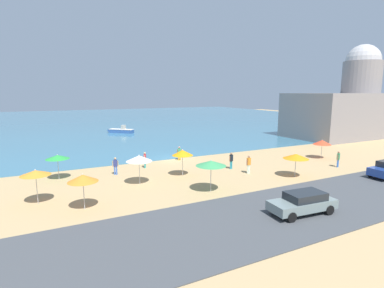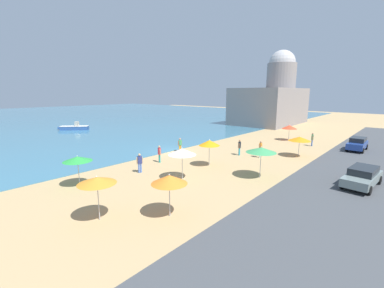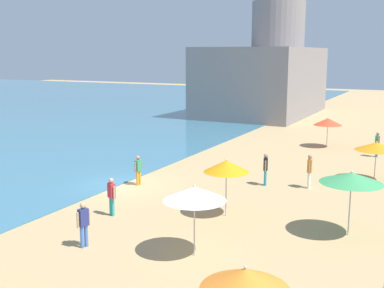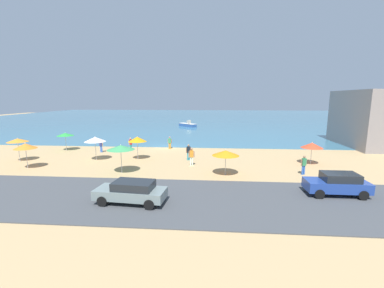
{
  "view_description": "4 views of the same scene",
  "coord_description": "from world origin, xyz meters",
  "px_view_note": "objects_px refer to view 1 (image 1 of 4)",
  "views": [
    {
      "loc": [
        -13.8,
        -32.06,
        7.84
      ],
      "look_at": [
        1.13,
        -2.76,
        2.16
      ],
      "focal_mm": 28.0,
      "sensor_mm": 36.0,
      "label": 1
    },
    {
      "loc": [
        -20.81,
        -21.28,
        6.88
      ],
      "look_at": [
        -0.53,
        -3.57,
        1.43
      ],
      "focal_mm": 24.0,
      "sensor_mm": 36.0,
      "label": 2
    },
    {
      "loc": [
        -20.78,
        -14.93,
        7.02
      ],
      "look_at": [
        3.21,
        -2.71,
        1.96
      ],
      "focal_mm": 45.0,
      "sensor_mm": 36.0,
      "label": 3
    },
    {
      "loc": [
        6.04,
        -33.97,
        6.63
      ],
      "look_at": [
        3.65,
        -4.03,
        1.25
      ],
      "focal_mm": 24.0,
      "sensor_mm": 36.0,
      "label": 4
    }
  ],
  "objects_px": {
    "beach_umbrella_1": "(182,153)",
    "beach_umbrella_6": "(211,163)",
    "harbor_fortress": "(346,106)",
    "bather_0": "(338,158)",
    "bather_3": "(179,153)",
    "bather_2": "(145,159)",
    "bather_4": "(231,160)",
    "beach_umbrella_2": "(83,178)",
    "beach_umbrella_5": "(35,173)",
    "bather_5": "(249,163)",
    "beach_umbrella_4": "(296,156)",
    "parked_car_1": "(303,202)",
    "skiff_nearshore": "(121,131)",
    "bather_1": "(115,165)",
    "beach_umbrella_0": "(322,142)",
    "beach_umbrella_7": "(139,158)",
    "beach_umbrella_3": "(57,157)"
  },
  "relations": [
    {
      "from": "beach_umbrella_3",
      "to": "harbor_fortress",
      "type": "bearing_deg",
      "value": 7.6
    },
    {
      "from": "beach_umbrella_0",
      "to": "harbor_fortress",
      "type": "xyz_separation_m",
      "value": [
        19.19,
        11.11,
        3.44
      ]
    },
    {
      "from": "beach_umbrella_1",
      "to": "parked_car_1",
      "type": "bearing_deg",
      "value": -75.5
    },
    {
      "from": "beach_umbrella_3",
      "to": "bather_3",
      "type": "bearing_deg",
      "value": 9.29
    },
    {
      "from": "bather_0",
      "to": "bather_3",
      "type": "relative_size",
      "value": 1.05
    },
    {
      "from": "beach_umbrella_6",
      "to": "bather_5",
      "type": "distance_m",
      "value": 6.89
    },
    {
      "from": "harbor_fortress",
      "to": "bather_0",
      "type": "bearing_deg",
      "value": -144.87
    },
    {
      "from": "bather_3",
      "to": "skiff_nearshore",
      "type": "relative_size",
      "value": 0.36
    },
    {
      "from": "beach_umbrella_2",
      "to": "beach_umbrella_4",
      "type": "bearing_deg",
      "value": -1.97
    },
    {
      "from": "harbor_fortress",
      "to": "beach_umbrella_5",
      "type": "bearing_deg",
      "value": -166.06
    },
    {
      "from": "beach_umbrella_2",
      "to": "bather_3",
      "type": "bearing_deg",
      "value": 41.68
    },
    {
      "from": "beach_umbrella_3",
      "to": "bather_0",
      "type": "xyz_separation_m",
      "value": [
        26.7,
        -8.53,
        -1.12
      ]
    },
    {
      "from": "bather_0",
      "to": "harbor_fortress",
      "type": "bearing_deg",
      "value": 35.13
    },
    {
      "from": "bather_0",
      "to": "bather_3",
      "type": "distance_m",
      "value": 17.3
    },
    {
      "from": "bather_2",
      "to": "harbor_fortress",
      "type": "distance_m",
      "value": 40.27
    },
    {
      "from": "beach_umbrella_2",
      "to": "skiff_nearshore",
      "type": "distance_m",
      "value": 39.28
    },
    {
      "from": "beach_umbrella_4",
      "to": "beach_umbrella_5",
      "type": "distance_m",
      "value": 21.83
    },
    {
      "from": "bather_0",
      "to": "bather_4",
      "type": "relative_size",
      "value": 0.98
    },
    {
      "from": "beach_umbrella_2",
      "to": "bather_5",
      "type": "distance_m",
      "value": 15.78
    },
    {
      "from": "parked_car_1",
      "to": "beach_umbrella_5",
      "type": "bearing_deg",
      "value": 147.06
    },
    {
      "from": "bather_2",
      "to": "bather_5",
      "type": "relative_size",
      "value": 0.94
    },
    {
      "from": "beach_umbrella_6",
      "to": "beach_umbrella_7",
      "type": "bearing_deg",
      "value": 134.64
    },
    {
      "from": "parked_car_1",
      "to": "bather_2",
      "type": "bearing_deg",
      "value": 108.02
    },
    {
      "from": "beach_umbrella_2",
      "to": "bather_0",
      "type": "height_order",
      "value": "beach_umbrella_2"
    },
    {
      "from": "beach_umbrella_3",
      "to": "bather_0",
      "type": "distance_m",
      "value": 28.05
    },
    {
      "from": "bather_0",
      "to": "bather_2",
      "type": "xyz_separation_m",
      "value": [
        -18.37,
        8.95,
        -0.01
      ]
    },
    {
      "from": "beach_umbrella_2",
      "to": "beach_umbrella_3",
      "type": "bearing_deg",
      "value": 97.38
    },
    {
      "from": "beach_umbrella_5",
      "to": "bather_5",
      "type": "height_order",
      "value": "beach_umbrella_5"
    },
    {
      "from": "beach_umbrella_0",
      "to": "skiff_nearshore",
      "type": "distance_m",
      "value": 37.22
    },
    {
      "from": "beach_umbrella_0",
      "to": "bather_2",
      "type": "relative_size",
      "value": 1.34
    },
    {
      "from": "beach_umbrella_1",
      "to": "beach_umbrella_6",
      "type": "xyz_separation_m",
      "value": [
        0.04,
        -5.2,
        0.09
      ]
    },
    {
      "from": "beach_umbrella_5",
      "to": "bather_0",
      "type": "height_order",
      "value": "beach_umbrella_5"
    },
    {
      "from": "bather_0",
      "to": "bather_2",
      "type": "relative_size",
      "value": 1.01
    },
    {
      "from": "beach_umbrella_5",
      "to": "bather_2",
      "type": "bearing_deg",
      "value": 32.28
    },
    {
      "from": "bather_0",
      "to": "bather_3",
      "type": "xyz_separation_m",
      "value": [
        -13.63,
        10.67,
        -0.05
      ]
    },
    {
      "from": "beach_umbrella_5",
      "to": "bather_2",
      "type": "relative_size",
      "value": 1.48
    },
    {
      "from": "bather_5",
      "to": "beach_umbrella_0",
      "type": "bearing_deg",
      "value": 7.26
    },
    {
      "from": "beach_umbrella_4",
      "to": "bather_4",
      "type": "relative_size",
      "value": 1.35
    },
    {
      "from": "beach_umbrella_1",
      "to": "bather_5",
      "type": "xyz_separation_m",
      "value": [
        6.09,
        -2.19,
        -1.22
      ]
    },
    {
      "from": "bather_0",
      "to": "bather_5",
      "type": "height_order",
      "value": "bather_5"
    },
    {
      "from": "beach_umbrella_1",
      "to": "beach_umbrella_7",
      "type": "bearing_deg",
      "value": -171.3
    },
    {
      "from": "beach_umbrella_5",
      "to": "beach_umbrella_7",
      "type": "relative_size",
      "value": 0.97
    },
    {
      "from": "beach_umbrella_6",
      "to": "beach_umbrella_7",
      "type": "relative_size",
      "value": 1.0
    },
    {
      "from": "bather_5",
      "to": "bather_0",
      "type": "bearing_deg",
      "value": -12.76
    },
    {
      "from": "bather_2",
      "to": "bather_4",
      "type": "distance_m",
      "value": 9.0
    },
    {
      "from": "bather_1",
      "to": "bather_5",
      "type": "height_order",
      "value": "bather_5"
    },
    {
      "from": "beach_umbrella_2",
      "to": "bather_1",
      "type": "distance_m",
      "value": 8.74
    },
    {
      "from": "beach_umbrella_6",
      "to": "parked_car_1",
      "type": "xyz_separation_m",
      "value": [
        3.02,
        -6.62,
        -1.51
      ]
    },
    {
      "from": "bather_3",
      "to": "beach_umbrella_2",
      "type": "bearing_deg",
      "value": -138.32
    },
    {
      "from": "beach_umbrella_2",
      "to": "bather_2",
      "type": "xyz_separation_m",
      "value": [
        7.23,
        8.95,
        -1.22
      ]
    }
  ]
}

